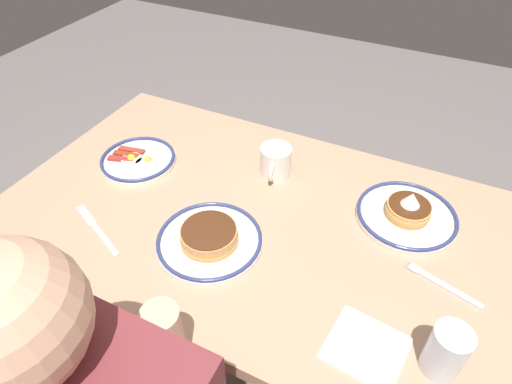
% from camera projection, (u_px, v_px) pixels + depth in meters
% --- Properties ---
extents(ground_plane, '(6.00, 6.00, 0.00)m').
position_uv_depth(ground_plane, '(252.00, 348.00, 1.64)').
color(ground_plane, slate).
extents(dining_table, '(1.33, 0.80, 0.72)m').
position_uv_depth(dining_table, '(251.00, 237.00, 1.23)').
color(dining_table, tan).
rests_on(dining_table, ground_plane).
extents(plate_near_main, '(0.26, 0.26, 0.09)m').
position_uv_depth(plate_near_main, '(407.00, 214.00, 1.13)').
color(plate_near_main, silver).
rests_on(plate_near_main, dining_table).
extents(plate_center_pancakes, '(0.26, 0.26, 0.05)m').
position_uv_depth(plate_center_pancakes, '(209.00, 239.00, 1.07)').
color(plate_center_pancakes, white).
rests_on(plate_center_pancakes, dining_table).
extents(plate_far_companion, '(0.23, 0.23, 0.04)m').
position_uv_depth(plate_far_companion, '(138.00, 160.00, 1.32)').
color(plate_far_companion, white).
rests_on(plate_far_companion, dining_table).
extents(coffee_mug, '(0.09, 0.12, 0.09)m').
position_uv_depth(coffee_mug, '(276.00, 161.00, 1.26)').
color(coffee_mug, white).
rests_on(coffee_mug, dining_table).
extents(drinking_glass, '(0.07, 0.07, 0.12)m').
position_uv_depth(drinking_glass, '(445.00, 353.00, 0.81)').
color(drinking_glass, silver).
rests_on(drinking_glass, dining_table).
extents(paper_napkin, '(0.17, 0.16, 0.00)m').
position_uv_depth(paper_napkin, '(366.00, 348.00, 0.87)').
color(paper_napkin, white).
rests_on(paper_napkin, dining_table).
extents(fork_near, '(0.18, 0.07, 0.01)m').
position_uv_depth(fork_near, '(443.00, 285.00, 0.98)').
color(fork_near, silver).
rests_on(fork_near, dining_table).
extents(butter_knife, '(0.21, 0.11, 0.01)m').
position_uv_depth(butter_knife, '(97.00, 230.00, 1.11)').
color(butter_knife, silver).
rests_on(butter_knife, dining_table).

